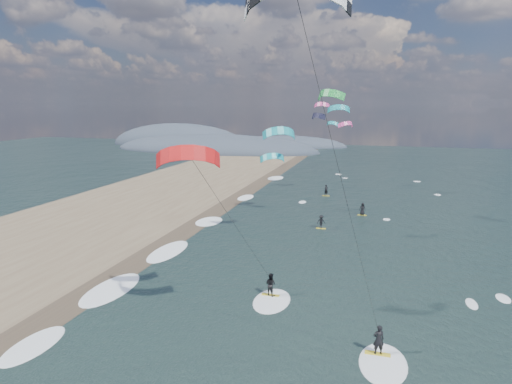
# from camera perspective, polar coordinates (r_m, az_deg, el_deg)

# --- Properties ---
(ground) EXTENTS (260.00, 260.00, 0.00)m
(ground) POSITION_cam_1_polar(r_m,az_deg,el_deg) (25.91, -5.74, -20.91)
(ground) COLOR black
(ground) RESTS_ON ground
(sand_strip) EXTENTS (26.00, 240.00, 0.00)m
(sand_strip) POSITION_cam_1_polar(r_m,az_deg,el_deg) (46.42, -29.44, -7.34)
(sand_strip) COLOR brown
(sand_strip) RESTS_ON ground
(wet_sand_strip) EXTENTS (3.00, 240.00, 0.00)m
(wet_sand_strip) POSITION_cam_1_polar(r_m,az_deg,el_deg) (38.99, -16.82, -9.76)
(wet_sand_strip) COLOR #382D23
(wet_sand_strip) RESTS_ON ground
(coastal_hills) EXTENTS (80.00, 41.00, 15.00)m
(coastal_hills) POSITION_cam_1_polar(r_m,az_deg,el_deg) (139.35, -6.24, 5.89)
(coastal_hills) COLOR #3D4756
(coastal_hills) RESTS_ON ground
(kitesurfer_near_a) EXTENTS (7.80, 8.42, 19.32)m
(kitesurfer_near_a) POSITION_cam_1_polar(r_m,az_deg,el_deg) (18.16, 7.98, 14.80)
(kitesurfer_near_a) COLOR gold
(kitesurfer_near_a) RESTS_ON ground
(kitesurfer_near_b) EXTENTS (7.14, 8.83, 12.33)m
(kitesurfer_near_b) POSITION_cam_1_polar(r_m,az_deg,el_deg) (26.79, -5.14, -1.53)
(kitesurfer_near_b) COLOR gold
(kitesurfer_near_b) RESTS_ON ground
(far_kitesurfers) EXTENTS (7.00, 18.59, 1.77)m
(far_kitesurfers) POSITION_cam_1_polar(r_m,az_deg,el_deg) (55.30, 10.55, -2.22)
(far_kitesurfers) COLOR gold
(far_kitesurfers) RESTS_ON ground
(bg_kite_field) EXTENTS (10.30, 62.75, 8.92)m
(bg_kite_field) POSITION_cam_1_polar(r_m,az_deg,el_deg) (69.94, 8.92, 9.68)
(bg_kite_field) COLOR green
(bg_kite_field) RESTS_ON ground
(shoreline_surf) EXTENTS (2.40, 79.40, 0.11)m
(shoreline_surf) POSITION_cam_1_polar(r_m,az_deg,el_deg) (42.21, -11.91, -7.84)
(shoreline_surf) COLOR white
(shoreline_surf) RESTS_ON ground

